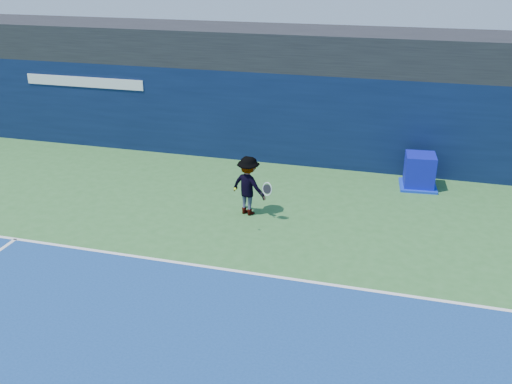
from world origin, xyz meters
TOP-DOWN VIEW (x-y plane):
  - ground at (0.00, 0.00)m, footprint 80.00×80.00m
  - baseline at (0.00, 3.00)m, footprint 24.00×0.10m
  - stadium_band at (0.00, 11.50)m, footprint 36.00×3.00m
  - back_wall_assembly at (-0.00, 10.50)m, footprint 36.00×1.03m
  - equipment_cart at (4.52, 9.16)m, footprint 1.16×1.16m
  - tennis_player at (0.12, 5.99)m, footprint 1.34×0.94m
  - tennis_ball at (0.15, 4.73)m, footprint 0.06×0.06m

SIDE VIEW (x-z plane):
  - ground at x=0.00m, z-range 0.00..0.00m
  - baseline at x=0.00m, z-range 0.01..0.01m
  - equipment_cart at x=4.52m, z-range -0.05..0.98m
  - tennis_player at x=0.12m, z-range 0.00..1.62m
  - tennis_ball at x=0.15m, z-range 1.20..1.26m
  - back_wall_assembly at x=0.00m, z-range 0.00..3.00m
  - stadium_band at x=0.00m, z-range 3.00..4.20m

